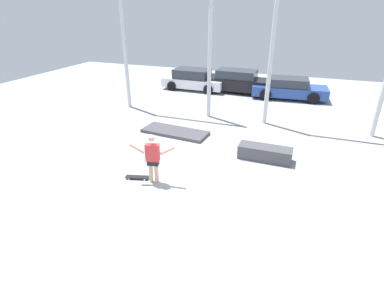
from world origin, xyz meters
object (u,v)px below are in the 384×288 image
manual_pad (175,132)px  parked_car_black (238,81)px  skateboarder (153,157)px  parked_car_blue (289,88)px  skateboard (137,177)px  grind_box (265,153)px  parked_car_white (194,80)px

manual_pad → parked_car_black: 8.12m
skateboarder → parked_car_blue: bearing=61.8°
parked_car_black → skateboard: bearing=-91.9°
skateboard → grind_box: size_ratio=0.42×
skateboard → grind_box: (3.77, 2.88, 0.19)m
grind_box → manual_pad: grind_box is taller
parked_car_blue → parked_car_white: bearing=174.6°
parked_car_white → parked_car_blue: bearing=-0.5°
skateboard → manual_pad: bearing=79.7°
skateboard → parked_car_blue: bearing=55.7°
parked_car_blue → skateboarder: bearing=-110.6°
skateboard → manual_pad: size_ratio=0.27×
parked_car_white → parked_car_blue: size_ratio=0.93×
manual_pad → parked_car_black: parked_car_black is taller
parked_car_white → parked_car_blue: parked_car_white is taller
grind_box → parked_car_black: bearing=108.2°
manual_pad → parked_car_white: 8.01m
skateboard → parked_car_black: (0.75, 12.05, 0.65)m
skateboarder → parked_car_white: skateboarder is taller
parked_car_black → parked_car_blue: bearing=-4.9°
grind_box → skateboard: bearing=-142.7°
skateboard → parked_car_blue: 12.35m
parked_car_black → parked_car_blue: 3.26m
grind_box → parked_car_blue: size_ratio=0.43×
skateboarder → grind_box: bearing=30.0°
manual_pad → parked_car_white: bearing=103.9°
grind_box → manual_pad: 4.30m
skateboarder → parked_car_black: size_ratio=0.36×
manual_pad → grind_box: bearing=-15.6°
manual_pad → parked_car_blue: (4.35, 7.64, 0.55)m
grind_box → parked_car_white: parked_car_white is taller
parked_car_white → parked_car_blue: 6.27m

